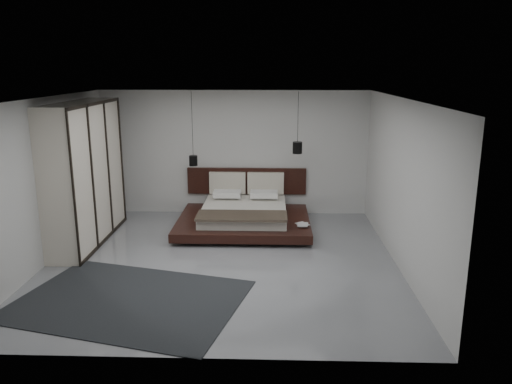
{
  "coord_description": "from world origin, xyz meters",
  "views": [
    {
      "loc": [
        0.86,
        -8.13,
        3.29
      ],
      "look_at": [
        0.55,
        1.2,
        0.95
      ],
      "focal_mm": 35.0,
      "sensor_mm": 36.0,
      "label": 1
    }
  ],
  "objects_px": {
    "rug": "(129,300)",
    "pendant_right": "(297,148)",
    "lattice_screen": "(98,161)",
    "pendant_left": "(193,160)",
    "bed": "(244,214)",
    "wardrobe": "(84,173)"
  },
  "relations": [
    {
      "from": "pendant_left",
      "to": "bed",
      "type": "bearing_deg",
      "value": -20.65
    },
    {
      "from": "bed",
      "to": "pendant_right",
      "type": "distance_m",
      "value": 1.8
    },
    {
      "from": "bed",
      "to": "wardrobe",
      "type": "height_order",
      "value": "wardrobe"
    },
    {
      "from": "lattice_screen",
      "to": "pendant_right",
      "type": "distance_m",
      "value": 4.35
    },
    {
      "from": "pendant_left",
      "to": "pendant_right",
      "type": "relative_size",
      "value": 1.22
    },
    {
      "from": "pendant_right",
      "to": "rug",
      "type": "height_order",
      "value": "pendant_right"
    },
    {
      "from": "wardrobe",
      "to": "lattice_screen",
      "type": "bearing_deg",
      "value": 99.76
    },
    {
      "from": "lattice_screen",
      "to": "rug",
      "type": "height_order",
      "value": "lattice_screen"
    },
    {
      "from": "bed",
      "to": "pendant_right",
      "type": "xyz_separation_m",
      "value": [
        1.11,
        0.42,
        1.35
      ]
    },
    {
      "from": "pendant_right",
      "to": "bed",
      "type": "bearing_deg",
      "value": -159.35
    },
    {
      "from": "lattice_screen",
      "to": "pendant_left",
      "type": "distance_m",
      "value": 2.12
    },
    {
      "from": "pendant_left",
      "to": "wardrobe",
      "type": "xyz_separation_m",
      "value": [
        -1.86,
        -1.34,
        -0.02
      ]
    },
    {
      "from": "bed",
      "to": "pendant_left",
      "type": "xyz_separation_m",
      "value": [
        -1.11,
        0.42,
        1.07
      ]
    },
    {
      "from": "lattice_screen",
      "to": "pendant_left",
      "type": "height_order",
      "value": "pendant_left"
    },
    {
      "from": "rug",
      "to": "pendant_right",
      "type": "bearing_deg",
      "value": 56.44
    },
    {
      "from": "pendant_right",
      "to": "rug",
      "type": "bearing_deg",
      "value": -123.56
    },
    {
      "from": "pendant_left",
      "to": "rug",
      "type": "xyz_separation_m",
      "value": [
        -0.37,
        -3.9,
        -1.34
      ]
    },
    {
      "from": "lattice_screen",
      "to": "bed",
      "type": "bearing_deg",
      "value": -9.5
    },
    {
      "from": "lattice_screen",
      "to": "bed",
      "type": "height_order",
      "value": "lattice_screen"
    },
    {
      "from": "bed",
      "to": "wardrobe",
      "type": "bearing_deg",
      "value": -162.74
    },
    {
      "from": "wardrobe",
      "to": "bed",
      "type": "bearing_deg",
      "value": 17.26
    },
    {
      "from": "lattice_screen",
      "to": "wardrobe",
      "type": "distance_m",
      "value": 1.48
    }
  ]
}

